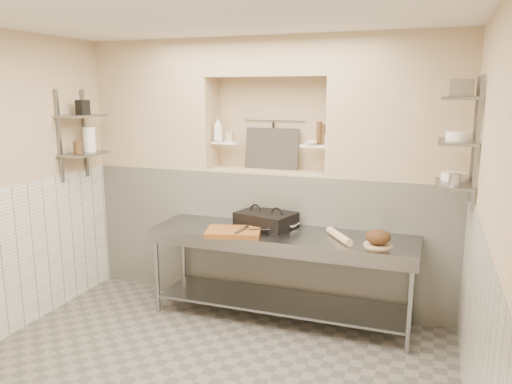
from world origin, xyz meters
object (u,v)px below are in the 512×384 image
at_px(bread_loaf, 378,237).
at_px(prep_table, 281,258).
at_px(panini_press, 266,219).
at_px(jug_left, 89,139).
at_px(mixing_bowl, 288,225).
at_px(bottle_soap, 218,129).
at_px(rolling_pin, 339,236).
at_px(cutting_board, 233,232).
at_px(bowl_alcove, 311,143).

bearing_deg(bread_loaf, prep_table, 173.84).
height_order(prep_table, panini_press, panini_press).
distance_m(panini_press, jug_left, 2.10).
relative_size(mixing_bowl, bottle_soap, 0.73).
bearing_deg(mixing_bowl, rolling_pin, -23.81).
xyz_separation_m(prep_table, panini_press, (-0.21, 0.17, 0.33)).
distance_m(prep_table, jug_left, 2.42).
relative_size(cutting_board, rolling_pin, 1.14).
height_order(prep_table, cutting_board, cutting_board).
bearing_deg(jug_left, rolling_pin, 0.04).
xyz_separation_m(rolling_pin, bread_loaf, (0.36, -0.07, 0.05)).
distance_m(cutting_board, bottle_soap, 1.26).
relative_size(rolling_pin, jug_left, 1.69).
bearing_deg(bowl_alcove, jug_left, -166.44).
height_order(bread_loaf, bottle_soap, bottle_soap).
bearing_deg(cutting_board, bread_loaf, 4.10).
bearing_deg(prep_table, mixing_bowl, 86.99).
relative_size(prep_table, bowl_alcove, 19.91).
height_order(prep_table, rolling_pin, rolling_pin).
bearing_deg(prep_table, bowl_alcove, 73.68).
distance_m(panini_press, mixing_bowl, 0.23).
height_order(rolling_pin, bread_loaf, bread_loaf).
distance_m(panini_press, bottle_soap, 1.16).
bearing_deg(panini_press, bowl_alcove, 59.12).
height_order(panini_press, jug_left, jug_left).
relative_size(cutting_board, mixing_bowl, 2.61).
relative_size(cutting_board, bread_loaf, 2.34).
bearing_deg(panini_press, jug_left, -158.45).
bearing_deg(rolling_pin, bottle_soap, 159.09).
bearing_deg(mixing_bowl, cutting_board, -136.41).
relative_size(prep_table, bottle_soap, 9.61).
bearing_deg(jug_left, bread_loaf, -1.20).
height_order(cutting_board, rolling_pin, rolling_pin).
distance_m(bread_loaf, bottle_soap, 2.11).
bearing_deg(mixing_bowl, bottle_soap, 160.96).
bearing_deg(bowl_alcove, bottle_soap, 179.84).
distance_m(prep_table, rolling_pin, 0.64).
xyz_separation_m(mixing_bowl, bowl_alcove, (0.14, 0.31, 0.81)).
bearing_deg(bottle_soap, jug_left, -156.18).
bearing_deg(bread_loaf, jug_left, 178.80).
bearing_deg(rolling_pin, mixing_bowl, 156.19).
height_order(cutting_board, bowl_alcove, bowl_alcove).
xyz_separation_m(rolling_pin, bowl_alcove, (-0.42, 0.56, 0.80)).
bearing_deg(cutting_board, prep_table, 25.18).
bearing_deg(bottle_soap, bread_loaf, -18.93).
height_order(panini_press, rolling_pin, panini_press).
bearing_deg(bread_loaf, mixing_bowl, 161.19).
relative_size(panini_press, bowl_alcove, 4.89).
height_order(prep_table, bread_loaf, bread_loaf).
xyz_separation_m(panini_press, bowl_alcove, (0.37, 0.35, 0.76)).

